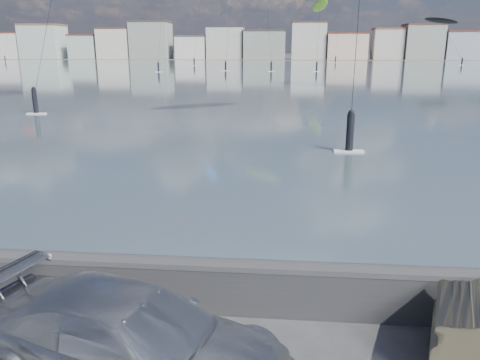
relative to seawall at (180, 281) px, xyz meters
The scene contains 7 objects.
bay_water 88.80m from the seawall, 90.00° to the left, with size 500.00×177.00×0.00m, color #394B56.
far_shore_strip 197.30m from the seawall, 90.00° to the left, with size 500.00×60.00×0.00m, color #4C473D.
seawall is the anchor object (origin of this frame).
far_buildings 183.39m from the seawall, 89.59° to the left, with size 240.79×13.26×14.60m.
car_silver 2.11m from the seawall, 96.95° to the right, with size 2.02×4.96×1.44m, color #B7BABE.
kitesurfer_7 149.67m from the seawall, 71.53° to the left, with size 9.64×20.27×13.94m.
kitesurfer_12 105.87m from the seawall, 84.86° to the left, with size 4.35×20.29×15.36m.
Camera 1 is at (1.83, -4.99, 4.78)m, focal length 35.00 mm.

